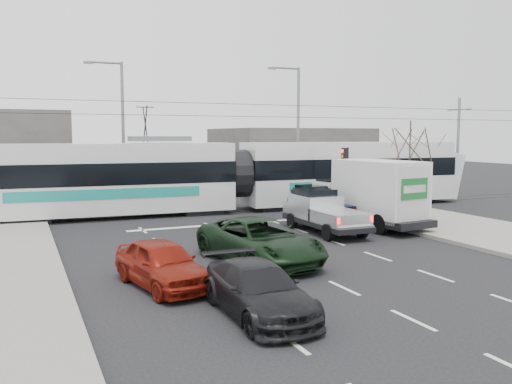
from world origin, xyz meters
name	(u,v)px	position (x,y,z in m)	size (l,w,h in m)	color
ground	(298,245)	(0.00, 0.00, 0.00)	(120.00, 120.00, 0.00)	black
sidewalk_right	(467,228)	(9.00, 0.00, 0.07)	(6.00, 60.00, 0.15)	gray
rails	(215,213)	(0.00, 10.00, 0.01)	(60.00, 1.60, 0.03)	#33302D
building_right	(289,157)	(12.00, 24.00, 2.50)	(12.00, 10.00, 5.00)	slate
bare_tree	(410,148)	(7.60, 2.50, 3.79)	(2.40, 2.40, 5.00)	#47382B
traffic_signal	(346,166)	(6.47, 6.50, 2.74)	(0.44, 0.44, 3.60)	black
street_lamp_near	(296,125)	(7.31, 14.00, 5.11)	(2.38, 0.25, 9.00)	slate
street_lamp_far	(120,124)	(-4.19, 16.00, 5.11)	(2.38, 0.25, 9.00)	slate
catenary	(214,145)	(0.00, 10.00, 3.88)	(60.00, 0.20, 7.00)	black
tram	(236,175)	(1.47, 10.33, 2.11)	(29.22, 4.50, 5.94)	silver
silver_pickup	(322,211)	(2.46, 2.28, 0.96)	(2.00, 5.35, 1.93)	black
box_truck	(371,194)	(5.28, 2.44, 1.60)	(2.92, 6.69, 3.24)	black
navy_pickup	(318,205)	(3.47, 4.38, 0.93)	(1.93, 4.54, 1.88)	black
green_car	(260,241)	(-2.64, -2.12, 0.77)	(2.55, 5.53, 1.54)	black
red_car	(162,264)	(-6.49, -3.74, 0.70)	(1.65, 4.11, 1.40)	maroon
dark_car	(258,290)	(-4.94, -7.14, 0.64)	(1.78, 4.39, 1.27)	black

